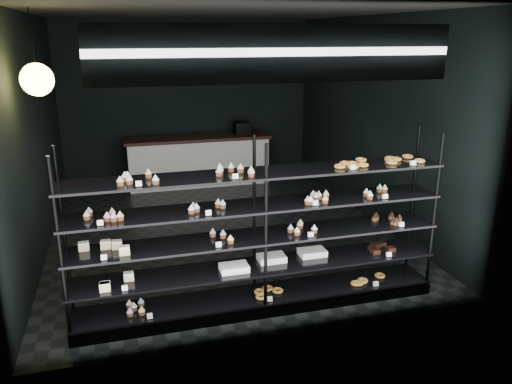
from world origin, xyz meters
TOP-DOWN VIEW (x-y plane):
  - room at (0.00, 0.00)m, footprint 5.01×6.01m
  - display_shelf at (-0.07, -2.45)m, footprint 4.00×0.50m
  - signage at (0.00, -2.93)m, footprint 3.30×0.05m
  - pendant_lamp at (-2.20, -1.33)m, footprint 0.35×0.35m
  - service_counter at (0.11, 2.50)m, footprint 2.87×0.65m

SIDE VIEW (x-z plane):
  - service_counter at x=0.11m, z-range -0.11..1.12m
  - display_shelf at x=-0.07m, z-range -0.33..1.58m
  - room at x=0.00m, z-range 0.00..3.20m
  - pendant_lamp at x=-2.20m, z-range 2.00..2.90m
  - signage at x=0.00m, z-range 2.50..3.00m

